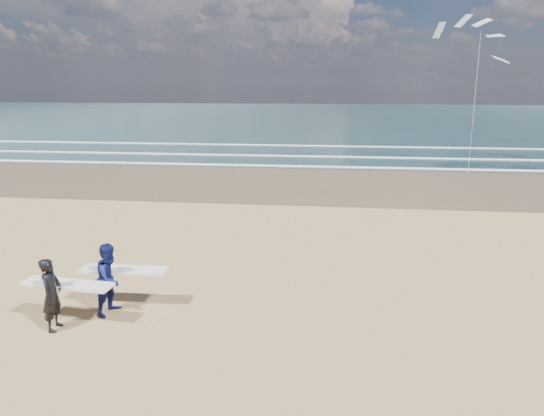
# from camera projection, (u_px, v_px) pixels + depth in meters

# --- Properties ---
(ocean) EXTENTS (220.00, 100.00, 0.02)m
(ocean) POSITION_uv_depth(u_px,v_px,m) (420.00, 118.00, 78.49)
(ocean) COLOR #173134
(ocean) RESTS_ON ground
(foam_breakers) EXTENTS (220.00, 11.70, 0.05)m
(foam_breakers) POSITION_uv_depth(u_px,v_px,m) (524.00, 159.00, 36.29)
(foam_breakers) COLOR white
(foam_breakers) RESTS_ON ground
(surfer_near) EXTENTS (2.24, 1.05, 1.74)m
(surfer_near) POSITION_uv_depth(u_px,v_px,m) (54.00, 293.00, 11.18)
(surfer_near) COLOR black
(surfer_near) RESTS_ON ground
(surfer_far) EXTENTS (2.21, 1.16, 1.80)m
(surfer_far) POSITION_uv_depth(u_px,v_px,m) (112.00, 278.00, 12.00)
(surfer_far) COLOR #0D1449
(surfer_far) RESTS_ON ground
(kite_1) EXTENTS (5.44, 4.70, 10.50)m
(kite_1) POSITION_uv_depth(u_px,v_px,m) (476.00, 81.00, 31.55)
(kite_1) COLOR slate
(kite_1) RESTS_ON ground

